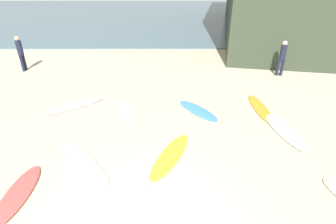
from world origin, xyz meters
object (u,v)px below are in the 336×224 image
at_px(surfboard_9, 284,131).
at_px(beachgoer_mid, 279,40).
at_px(surfboard_2, 260,108).
at_px(surfboard_0, 139,196).
at_px(surfboard_5, 171,155).
at_px(surfboard_4, 74,106).
at_px(surfboard_7, 18,193).
at_px(beachgoer_near, 20,52).
at_px(surfboard_1, 82,161).
at_px(surfboard_8, 125,110).
at_px(surfboard_6, 198,110).
at_px(beachgoer_far, 282,57).

xyz_separation_m(surfboard_9, beachgoer_mid, (2.93, 8.57, 0.99)).
height_order(surfboard_2, beachgoer_mid, beachgoer_mid).
relative_size(surfboard_0, surfboard_5, 0.85).
distance_m(surfboard_2, surfboard_4, 7.03).
xyz_separation_m(surfboard_0, surfboard_5, (0.73, 1.47, 0.01)).
distance_m(surfboard_7, surfboard_9, 7.61).
bearing_deg(surfboard_4, surfboard_9, -143.31).
height_order(surfboard_5, beachgoer_near, beachgoer_near).
bearing_deg(surfboard_1, surfboard_4, 68.37).
bearing_deg(beachgoer_mid, surfboard_8, 117.83).
bearing_deg(surfboard_9, surfboard_2, -89.05).
height_order(surfboard_6, beachgoer_far, beachgoer_far).
relative_size(surfboard_9, beachgoer_mid, 1.30).
distance_m(surfboard_6, beachgoer_far, 5.99).
bearing_deg(surfboard_1, surfboard_6, -1.55).
xyz_separation_m(surfboard_4, surfboard_5, (3.63, -3.08, -0.01)).
height_order(surfboard_9, beachgoer_mid, beachgoer_mid).
bearing_deg(beachgoer_near, surfboard_7, -148.45).
xyz_separation_m(surfboard_9, beachgoer_near, (-11.21, 6.17, 0.95)).
xyz_separation_m(surfboard_1, surfboard_4, (-1.27, 3.33, -0.00)).
distance_m(surfboard_4, surfboard_6, 4.68).
xyz_separation_m(surfboard_5, beachgoer_mid, (6.58, 9.82, 1.00)).
bearing_deg(surfboard_1, beachgoer_mid, 5.82).
distance_m(beachgoer_near, beachgoer_mid, 14.35).
bearing_deg(surfboard_4, surfboard_5, -169.54).
relative_size(surfboard_6, beachgoer_far, 1.15).
distance_m(surfboard_1, surfboard_5, 2.37).
relative_size(surfboard_2, surfboard_6, 1.22).
height_order(surfboard_2, surfboard_7, surfboard_7).
bearing_deg(beachgoer_far, beachgoer_mid, 79.95).
bearing_deg(surfboard_5, beachgoer_far, 74.35).
height_order(surfboard_2, surfboard_4, surfboard_4).
distance_m(surfboard_0, surfboard_1, 2.04).
height_order(beachgoer_near, beachgoer_far, beachgoer_near).
relative_size(surfboard_2, beachgoer_mid, 1.31).
relative_size(surfboard_6, surfboard_7, 1.03).
distance_m(surfboard_4, surfboard_9, 7.50).
xyz_separation_m(surfboard_0, surfboard_1, (-1.63, 1.22, 0.01)).
distance_m(surfboard_9, beachgoer_far, 5.72).
height_order(surfboard_4, beachgoer_near, beachgoer_near).
bearing_deg(beachgoer_mid, beachgoer_far, 148.79).
bearing_deg(beachgoer_mid, surfboard_4, 110.50).
distance_m(surfboard_5, surfboard_7, 3.75).
bearing_deg(surfboard_4, beachgoer_far, -108.22).
relative_size(surfboard_4, surfboard_5, 1.06).
distance_m(surfboard_2, surfboard_8, 5.06).
distance_m(surfboard_0, beachgoer_mid, 13.48).
bearing_deg(surfboard_7, beachgoer_near, 115.26).
relative_size(surfboard_0, surfboard_2, 0.79).
bearing_deg(surfboard_8, surfboard_4, 150.70).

